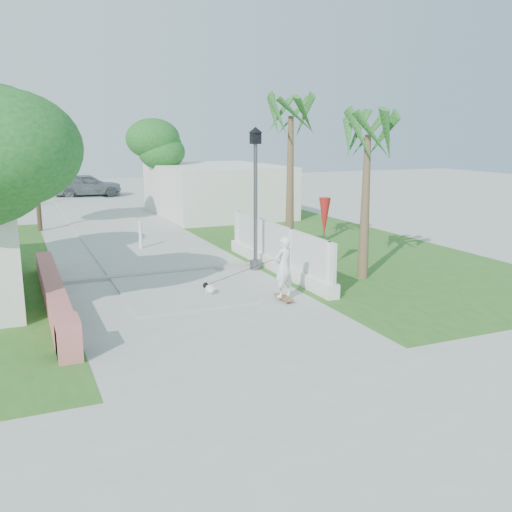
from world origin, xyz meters
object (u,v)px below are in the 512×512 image
parked_car (87,185)px  patio_umbrella (324,218)px  street_lamp (255,193)px  bollard (140,234)px  dog (209,289)px  skateboarder (248,271)px

parked_car → patio_umbrella: bearing=-168.8°
street_lamp → bollard: size_ratio=4.07×
street_lamp → bollard: street_lamp is taller
dog → bollard: bearing=72.1°
street_lamp → parked_car: (-2.14, 24.17, -1.65)m
bollard → parked_car: bearing=88.4°
skateboarder → dog: bearing=-55.0°
bollard → dog: bollard is taller
patio_umbrella → skateboarder: size_ratio=1.18×
patio_umbrella → dog: patio_umbrella is taller
bollard → dog: bearing=-86.9°
patio_umbrella → parked_car: size_ratio=0.50×
dog → parked_car: bearing=68.5°
patio_umbrella → parked_car: bearing=99.1°
patio_umbrella → street_lamp: bearing=152.2°
street_lamp → dog: (-2.33, -2.29, -2.24)m
patio_umbrella → parked_car: patio_umbrella is taller
bollard → parked_car: parked_car is taller
patio_umbrella → bollard: bearing=129.9°
street_lamp → dog: 3.95m
bollard → skateboarder: skateboarder is taller
patio_umbrella → skateboarder: patio_umbrella is taller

